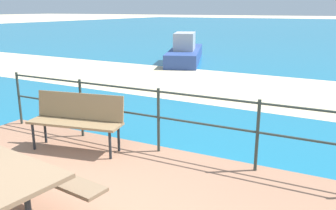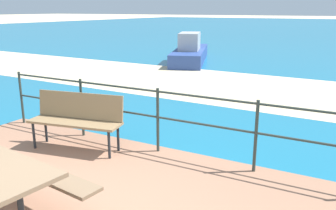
{
  "view_description": "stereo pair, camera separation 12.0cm",
  "coord_description": "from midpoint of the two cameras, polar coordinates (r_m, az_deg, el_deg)",
  "views": [
    {
      "loc": [
        2.46,
        -2.05,
        2.16
      ],
      "look_at": [
        -0.09,
        2.91,
        0.66
      ],
      "focal_mm": 38.34,
      "sensor_mm": 36.0,
      "label": 1
    },
    {
      "loc": [
        2.57,
        -1.99,
        2.16
      ],
      "look_at": [
        -0.09,
        2.91,
        0.66
      ],
      "focal_mm": 38.34,
      "sensor_mm": 36.0,
      "label": 2
    }
  ],
  "objects": [
    {
      "name": "park_bench",
      "position": [
        5.62,
        -13.66,
        -1.69
      ],
      "size": [
        1.5,
        0.68,
        0.86
      ],
      "rotation": [
        0.0,
        0.0,
        0.19
      ],
      "color": "#8C704C",
      "rests_on": "patio_paving"
    },
    {
      "name": "railing_fence",
      "position": [
        5.31,
        -0.99,
        -1.03
      ],
      "size": [
        5.94,
        0.04,
        0.98
      ],
      "color": "#2D3833",
      "rests_on": "patio_paving"
    },
    {
      "name": "boat_near",
      "position": [
        15.22,
        3.78,
        8.4
      ],
      "size": [
        2.69,
        5.16,
        1.21
      ],
      "rotation": [
        0.0,
        0.0,
        1.91
      ],
      "color": "#2D478C",
      "rests_on": "sea_water"
    },
    {
      "name": "beach_strip",
      "position": [
        10.27,
        13.68,
        2.53
      ],
      "size": [
        54.12,
        6.27,
        0.01
      ],
      "primitive_type": "cube",
      "rotation": [
        0.0,
        0.0,
        -0.03
      ],
      "color": "beige",
      "rests_on": "ground"
    }
  ]
}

